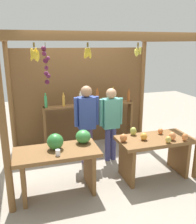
# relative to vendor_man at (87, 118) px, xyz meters

# --- Properties ---
(ground_plane) EXTENTS (12.00, 12.00, 0.00)m
(ground_plane) POSITION_rel_vendor_man_xyz_m (0.15, -0.02, -0.93)
(ground_plane) COLOR gray
(ground_plane) RESTS_ON ground
(market_stall) EXTENTS (3.21, 2.26, 2.46)m
(market_stall) POSITION_rel_vendor_man_xyz_m (0.15, 0.48, 0.51)
(market_stall) COLOR brown
(market_stall) RESTS_ON ground
(fruit_counter_left) EXTENTS (1.30, 0.66, 0.98)m
(fruit_counter_left) POSITION_rel_vendor_man_xyz_m (-0.65, -0.80, -0.33)
(fruit_counter_left) COLOR brown
(fruit_counter_left) RESTS_ON ground
(fruit_counter_right) EXTENTS (1.32, 0.64, 0.87)m
(fruit_counter_right) POSITION_rel_vendor_man_xyz_m (0.99, -0.83, -0.38)
(fruit_counter_right) COLOR brown
(fruit_counter_right) RESTS_ON ground
(bottle_shelf_unit) EXTENTS (2.06, 0.22, 1.36)m
(bottle_shelf_unit) POSITION_rel_vendor_man_xyz_m (0.27, 0.79, -0.14)
(bottle_shelf_unit) COLOR brown
(bottle_shelf_unit) RESTS_ON ground
(vendor_man) EXTENTS (0.48, 0.21, 1.56)m
(vendor_man) POSITION_rel_vendor_man_xyz_m (0.00, 0.00, 0.00)
(vendor_man) COLOR #513E65
(vendor_man) RESTS_ON ground
(vendor_woman) EXTENTS (0.48, 0.20, 1.49)m
(vendor_woman) POSITION_rel_vendor_man_xyz_m (0.49, -0.01, -0.05)
(vendor_woman) COLOR #3C3E77
(vendor_woman) RESTS_ON ground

